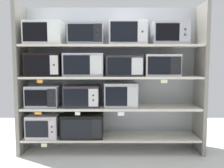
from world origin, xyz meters
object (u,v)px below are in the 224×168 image
object	(u,v)px
microwave_0	(45,125)
microwave_4	(122,95)
microwave_10	(87,34)
microwave_5	(45,65)
microwave_1	(84,125)
microwave_11	(128,33)
microwave_3	(83,96)
microwave_12	(170,34)
microwave_7	(125,66)
microwave_2	(45,96)
microwave_6	(85,65)
microwave_8	(162,65)
microwave_9	(46,34)

from	to	relation	value
microwave_0	microwave_4	world-z (taller)	microwave_4
microwave_0	microwave_10	bearing A→B (deg)	-0.03
microwave_0	microwave_5	distance (m)	0.85
microwave_1	microwave_11	size ratio (longest dim) A/B	1.12
microwave_0	microwave_1	bearing A→B (deg)	-0.04
microwave_10	microwave_3	bearing A→B (deg)	179.94
microwave_0	microwave_12	world-z (taller)	microwave_12
microwave_7	microwave_11	xyz separation A→B (m)	(0.04, -0.00, 0.44)
microwave_3	microwave_4	distance (m)	0.54
microwave_2	microwave_11	world-z (taller)	microwave_11
microwave_4	microwave_6	xyz separation A→B (m)	(-0.51, -0.00, 0.41)
microwave_6	microwave_8	size ratio (longest dim) A/B	1.16
microwave_4	microwave_6	bearing A→B (deg)	-179.98
microwave_4	microwave_8	xyz separation A→B (m)	(0.56, -0.00, 0.41)
microwave_12	microwave_9	bearing A→B (deg)	-180.00
microwave_0	microwave_1	world-z (taller)	microwave_1
microwave_3	microwave_4	xyz separation A→B (m)	(0.54, 0.00, 0.02)
microwave_3	microwave_6	bearing A→B (deg)	-0.19
microwave_10	microwave_5	bearing A→B (deg)	-180.00
microwave_0	microwave_9	bearing A→B (deg)	-0.36
microwave_1	microwave_6	xyz separation A→B (m)	(0.02, 0.00, 0.84)
microwave_0	microwave_9	size ratio (longest dim) A/B	0.87
microwave_6	microwave_8	xyz separation A→B (m)	(1.07, 0.00, -0.01)
microwave_8	microwave_11	world-z (taller)	microwave_11
microwave_6	microwave_3	bearing A→B (deg)	179.81
microwave_2	microwave_9	bearing A→B (deg)	-0.31
microwave_0	microwave_2	bearing A→B (deg)	-0.71
microwave_2	microwave_3	xyz separation A→B (m)	(0.53, -0.00, -0.00)
microwave_11	microwave_7	bearing A→B (deg)	179.86
microwave_5	microwave_11	xyz separation A→B (m)	(1.14, -0.00, 0.43)
microwave_12	microwave_4	bearing A→B (deg)	-179.99
microwave_7	microwave_9	xyz separation A→B (m)	(-1.08, 0.00, 0.44)
microwave_8	microwave_12	xyz separation A→B (m)	(0.10, 0.00, 0.43)
microwave_6	microwave_8	bearing A→B (deg)	0.00
microwave_2	microwave_11	xyz separation A→B (m)	(1.15, -0.00, 0.86)
microwave_0	microwave_5	xyz separation A→B (m)	(0.02, -0.00, 0.85)
microwave_6	microwave_10	world-z (taller)	microwave_10
microwave_11	microwave_12	size ratio (longest dim) A/B	1.07
microwave_0	microwave_2	size ratio (longest dim) A/B	1.00
microwave_4	microwave_12	bearing A→B (deg)	0.01
microwave_4	microwave_12	xyz separation A→B (m)	(0.65, 0.00, 0.83)
microwave_3	microwave_11	distance (m)	1.06
microwave_1	microwave_4	world-z (taller)	microwave_4
microwave_0	microwave_7	xyz separation A→B (m)	(1.12, -0.00, 0.83)
microwave_11	microwave_3	bearing A→B (deg)	179.98
microwave_10	microwave_11	distance (m)	0.56
microwave_2	microwave_12	world-z (taller)	microwave_12
microwave_3	microwave_7	world-z (taller)	microwave_7
microwave_7	microwave_10	xyz separation A→B (m)	(-0.52, 0.00, 0.43)
microwave_7	microwave_12	bearing A→B (deg)	0.02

